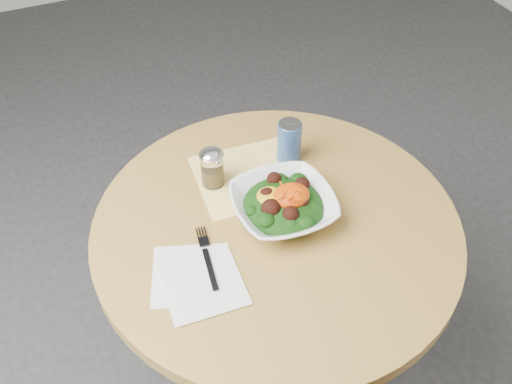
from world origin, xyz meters
The scene contains 8 objects.
ground centered at (0.00, 0.00, 0.00)m, with size 6.00×6.00×0.00m, color #2A2A2C.
table centered at (0.00, 0.00, 0.55)m, with size 0.90×0.90×0.75m.
cloth_napkin centered at (0.00, 0.17, 0.75)m, with size 0.27×0.25×0.00m, color #FFB80D.
paper_napkins centered at (-0.24, -0.09, 0.75)m, with size 0.22×0.24×0.00m.
salad_bowl centered at (0.02, 0.02, 0.78)m, with size 0.26×0.26×0.09m.
fork centered at (-0.19, -0.03, 0.76)m, with size 0.05×0.19×0.00m.
spice_shaker centered at (-0.09, 0.19, 0.81)m, with size 0.06×0.06×0.11m.
beverage_can centered at (0.13, 0.20, 0.81)m, with size 0.06×0.06×0.12m.
Camera 1 is at (-0.42, -0.84, 1.78)m, focal length 40.00 mm.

